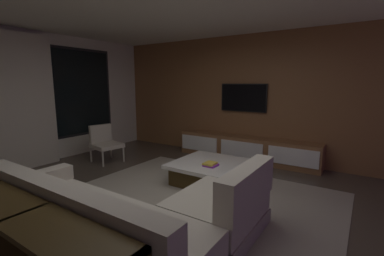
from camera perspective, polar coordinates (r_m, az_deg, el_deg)
The scene contains 11 objects.
floor at distance 3.68m, azimuth -4.63°, elevation -17.30°, with size 9.20×9.20×0.00m, color #473D33.
back_wall_with_window at distance 6.20m, azimuth -32.73°, elevation 5.09°, with size 6.60×0.30×2.70m.
media_wall at distance 6.00m, azimuth 13.55°, elevation 6.30°, with size 0.12×7.80×2.70m.
area_rug at distance 3.88m, azimuth -0.12°, elevation -15.69°, with size 3.20×3.80×0.01m, color gray.
sectional_couch at distance 2.90m, azimuth -12.78°, elevation -18.86°, with size 1.98×2.50×0.82m.
coffee_table at distance 4.55m, azimuth 3.94°, elevation -9.38°, with size 1.16×1.16×0.36m.
book_stack_on_coffee_table at distance 4.28m, azimuth 3.96°, elevation -7.75°, with size 0.22×0.20×0.06m.
accent_chair_near_window at distance 6.00m, azimuth -18.20°, elevation -2.75°, with size 0.62×0.64×0.78m.
media_console at distance 5.91m, azimuth 11.71°, elevation -4.45°, with size 0.46×3.10×0.52m.
mounted_tv at distance 5.99m, azimuth 10.94°, elevation 6.38°, with size 0.05×1.05×0.61m.
console_table_behind_couch at distance 2.50m, azimuth -31.65°, elevation -21.83°, with size 0.40×2.10×0.74m.
Camera 1 is at (-2.58, -2.04, 1.66)m, focal length 24.94 mm.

